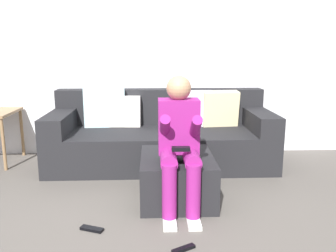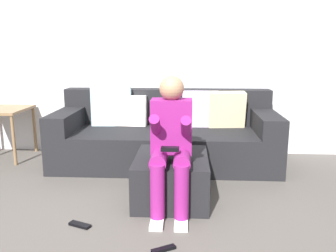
{
  "view_description": "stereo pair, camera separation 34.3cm",
  "coord_description": "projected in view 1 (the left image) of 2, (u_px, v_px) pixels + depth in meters",
  "views": [
    {
      "loc": [
        -0.02,
        -2.06,
        1.3
      ],
      "look_at": [
        0.13,
        1.37,
        0.55
      ],
      "focal_mm": 38.03,
      "sensor_mm": 36.0,
      "label": 1
    },
    {
      "loc": [
        0.32,
        -2.06,
        1.3
      ],
      "look_at": [
        0.13,
        1.37,
        0.55
      ],
      "focal_mm": 38.03,
      "sensor_mm": 36.0,
      "label": 2
    }
  ],
  "objects": [
    {
      "name": "remote_by_storage_bin",
      "position": [
        92.0,
        229.0,
        2.6
      ],
      "size": [
        0.18,
        0.12,
        0.02
      ],
      "primitive_type": "cube",
      "rotation": [
        0.0,
        0.0,
        -0.39
      ],
      "color": "black",
      "rests_on": "ground_plane"
    },
    {
      "name": "couch_sectional",
      "position": [
        161.0,
        136.0,
        4.1
      ],
      "size": [
        2.48,
        0.98,
        0.87
      ],
      "color": "black",
      "rests_on": "ground_plane"
    },
    {
      "name": "ottoman",
      "position": [
        177.0,
        177.0,
        3.13
      ],
      "size": [
        0.63,
        0.76,
        0.39
      ],
      "primitive_type": "cube",
      "color": "black",
      "rests_on": "ground_plane"
    },
    {
      "name": "person_seated",
      "position": [
        179.0,
        139.0,
        2.85
      ],
      "size": [
        0.33,
        0.61,
        1.09
      ],
      "color": "#8C1E72",
      "rests_on": "ground_plane"
    },
    {
      "name": "wall_back",
      "position": [
        154.0,
        49.0,
        4.35
      ],
      "size": [
        4.86,
        0.1,
        2.6
      ],
      "primitive_type": "cube",
      "color": "silver",
      "rests_on": "ground_plane"
    },
    {
      "name": "remote_near_ottoman",
      "position": [
        183.0,
        249.0,
        2.34
      ],
      "size": [
        0.17,
        0.12,
        0.02
      ],
      "primitive_type": "cube",
      "rotation": [
        0.0,
        0.0,
        0.52
      ],
      "color": "black",
      "rests_on": "ground_plane"
    }
  ]
}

